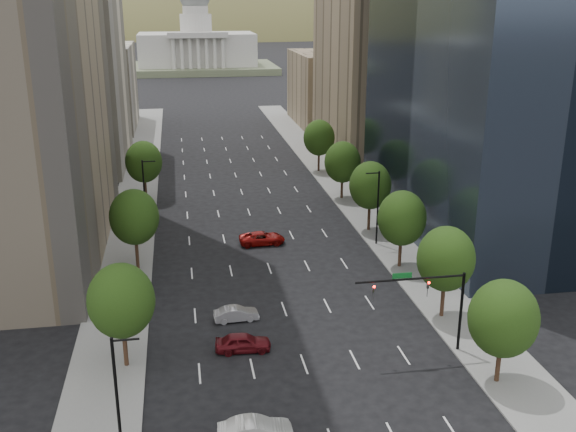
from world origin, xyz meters
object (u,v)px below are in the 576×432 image
car_maroon (243,342)px  car_silver (236,314)px  car_white (256,431)px  traffic_signal (433,296)px  car_red_far (262,238)px  capitol (197,49)px

car_maroon → car_silver: size_ratio=1.14×
car_white → car_maroon: size_ratio=1.08×
traffic_signal → car_red_far: traffic_signal is taller
traffic_signal → car_white: size_ratio=1.83×
traffic_signal → car_red_far: bearing=110.6°
capitol → car_maroon: bearing=-91.2°
capitol → car_white: (-5.00, -228.73, -7.76)m
traffic_signal → car_silver: bearing=151.0°
traffic_signal → car_maroon: traffic_signal is taller
car_red_far → car_maroon: bearing=166.9°
car_white → car_silver: 17.45m
capitol → car_red_far: bearing=-89.9°
traffic_signal → car_silver: (-15.18, 8.42, -4.50)m
car_maroon → car_red_far: (4.78, 24.56, -0.03)m
car_silver → car_white: bearing=175.2°
car_white → car_red_far: car_white is taller
capitol → car_white: capitol is taller
capitol → car_maroon: (-4.60, -216.81, -7.79)m
car_red_far → capitol: bearing=-2.1°
car_maroon → car_silver: (-0.05, 5.52, -0.12)m
capitol → traffic_signal: bearing=-87.3°
capitol → car_red_far: 192.41m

